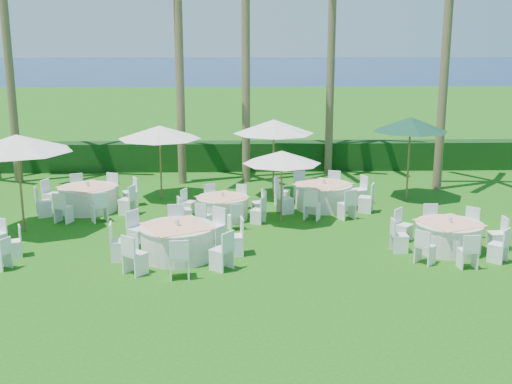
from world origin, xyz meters
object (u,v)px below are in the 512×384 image
(banquet_table_c, at_px, (449,236))
(umbrella_d, at_px, (274,127))
(banquet_table_d, at_px, (88,198))
(umbrella_a, at_px, (17,143))
(banquet_table_f, at_px, (323,195))
(umbrella_b, at_px, (282,157))
(banquet_table_b, at_px, (178,241))
(banquet_table_e, at_px, (223,207))
(umbrella_c, at_px, (159,132))
(umbrella_green, at_px, (411,124))

(banquet_table_c, distance_m, umbrella_d, 7.71)
(banquet_table_d, xyz_separation_m, umbrella_d, (6.17, 1.63, 2.10))
(banquet_table_c, height_order, umbrella_d, umbrella_d)
(banquet_table_c, distance_m, umbrella_a, 12.30)
(banquet_table_f, distance_m, umbrella_b, 2.68)
(banquet_table_b, bearing_deg, banquet_table_e, 73.19)
(banquet_table_e, xyz_separation_m, umbrella_b, (1.82, -0.38, 1.65))
(banquet_table_d, bearing_deg, banquet_table_b, -54.73)
(umbrella_d, bearing_deg, banquet_table_e, -122.82)
(umbrella_a, bearing_deg, umbrella_b, 5.36)
(umbrella_b, bearing_deg, banquet_table_e, 168.15)
(banquet_table_c, xyz_separation_m, banquet_table_d, (-10.49, 4.39, 0.02))
(umbrella_c, relative_size, umbrella_green, 1.00)
(banquet_table_d, relative_size, banquet_table_e, 1.16)
(banquet_table_c, xyz_separation_m, umbrella_a, (-11.90, 2.20, 2.20))
(banquet_table_e, distance_m, umbrella_green, 7.23)
(umbrella_d, bearing_deg, umbrella_b, -88.81)
(umbrella_b, bearing_deg, umbrella_d, 91.19)
(umbrella_a, bearing_deg, banquet_table_b, -27.97)
(banquet_table_f, bearing_deg, umbrella_c, 164.47)
(umbrella_a, bearing_deg, umbrella_d, 26.75)
(banquet_table_b, distance_m, banquet_table_d, 5.76)
(banquet_table_d, relative_size, umbrella_green, 1.12)
(umbrella_d, bearing_deg, banquet_table_c, -54.34)
(banquet_table_e, height_order, umbrella_a, umbrella_a)
(banquet_table_d, distance_m, umbrella_b, 6.60)
(umbrella_d, relative_size, umbrella_green, 0.98)
(umbrella_green, bearing_deg, umbrella_a, -164.28)
(banquet_table_b, bearing_deg, umbrella_b, 47.98)
(umbrella_a, height_order, umbrella_d, umbrella_a)
(banquet_table_e, xyz_separation_m, umbrella_c, (-2.20, 2.71, 1.98))
(banquet_table_c, relative_size, banquet_table_e, 1.11)
(banquet_table_d, height_order, umbrella_d, umbrella_d)
(umbrella_b, distance_m, umbrella_green, 5.41)
(banquet_table_d, height_order, umbrella_b, umbrella_b)
(banquet_table_b, height_order, banquet_table_c, banquet_table_b)
(banquet_table_b, xyz_separation_m, umbrella_a, (-4.73, 2.51, 2.16))
(banquet_table_d, height_order, umbrella_a, umbrella_a)
(banquet_table_f, bearing_deg, banquet_table_b, -132.71)
(umbrella_green, bearing_deg, banquet_table_c, -93.82)
(banquet_table_e, xyz_separation_m, umbrella_a, (-5.82, -1.10, 2.23))
(umbrella_d, bearing_deg, banquet_table_d, -165.17)
(banquet_table_b, relative_size, banquet_table_d, 1.06)
(umbrella_a, relative_size, umbrella_c, 1.09)
(banquet_table_f, distance_m, umbrella_c, 6.05)
(banquet_table_c, height_order, umbrella_a, umbrella_a)
(banquet_table_d, height_order, banquet_table_f, banquet_table_f)
(banquet_table_b, xyz_separation_m, banquet_table_d, (-3.32, 4.70, -0.02))
(umbrella_green, bearing_deg, banquet_table_e, -159.94)
(umbrella_a, xyz_separation_m, umbrella_d, (7.58, 3.82, -0.07))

